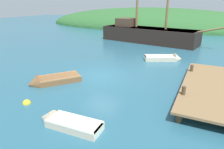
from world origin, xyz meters
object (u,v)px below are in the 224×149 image
sailing_ship (147,37)px  rowboat_center (166,59)px  buoy_yellow (27,103)px  rowboat_portside (65,124)px  rowboat_far (51,81)px

sailing_ship → rowboat_center: bearing=-52.5°
rowboat_center → buoy_yellow: bearing=-137.8°
sailing_ship → buoy_yellow: sailing_ship is taller
rowboat_portside → rowboat_far: size_ratio=0.89×
rowboat_portside → rowboat_far: rowboat_far is taller
sailing_ship → rowboat_far: bearing=-84.7°
sailing_ship → rowboat_portside: bearing=-72.9°
sailing_ship → rowboat_portside: sailing_ship is taller
rowboat_portside → rowboat_center: 12.68m
buoy_yellow → rowboat_portside: bearing=-13.4°
rowboat_portside → rowboat_far: bearing=-43.4°
buoy_yellow → rowboat_center: bearing=67.7°
rowboat_far → rowboat_center: bearing=-174.2°
rowboat_center → buoy_yellow: rowboat_center is taller
rowboat_far → buoy_yellow: 2.92m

